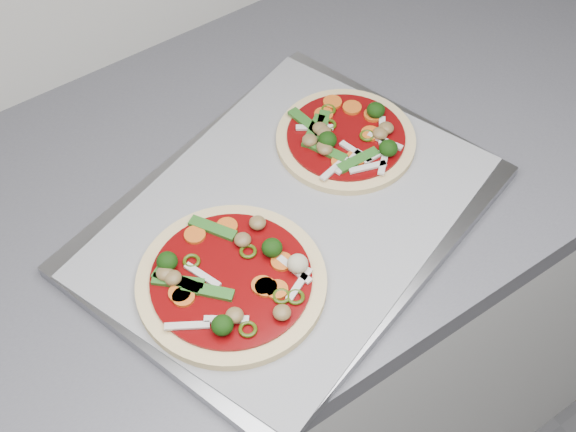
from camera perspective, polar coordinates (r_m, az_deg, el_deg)
base_cabinet at (r=1.50m, az=6.55°, el=-4.77°), size 3.60×0.60×0.86m
countertop at (r=1.15m, az=8.59°, el=7.64°), size 3.60×0.60×0.04m
baking_tray at (r=0.97m, az=0.11°, el=-0.22°), size 0.56×0.48×0.02m
parchment at (r=0.96m, az=0.11°, el=0.10°), size 0.55×0.47×0.00m
pizza_left at (r=0.90m, az=-4.06°, el=-4.60°), size 0.26×0.26×0.04m
pizza_right at (r=1.03m, az=4.15°, el=5.56°), size 0.25×0.25×0.03m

